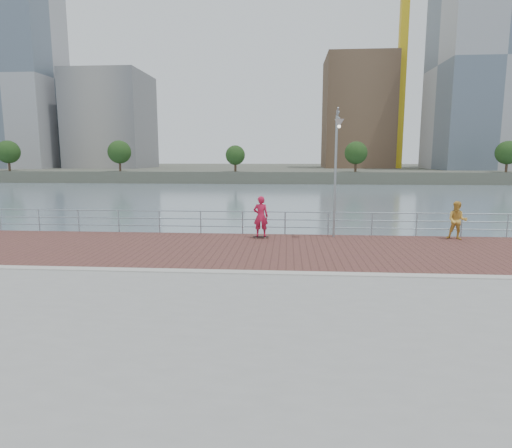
# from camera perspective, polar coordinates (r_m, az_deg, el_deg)

# --- Properties ---
(water) EXTENTS (400.00, 400.00, 0.00)m
(water) POSITION_cam_1_polar(r_m,az_deg,el_deg) (14.54, -0.61, -14.22)
(water) COLOR slate
(water) RESTS_ON ground
(seawall) EXTENTS (40.00, 24.00, 2.00)m
(seawall) POSITION_cam_1_polar(r_m,az_deg,el_deg) (9.64, -3.33, -20.47)
(seawall) COLOR gray
(seawall) RESTS_ON ground
(brick_lane) EXTENTS (40.00, 6.80, 0.02)m
(brick_lane) POSITION_cam_1_polar(r_m,az_deg,el_deg) (17.35, 0.40, -3.38)
(brick_lane) COLOR brown
(brick_lane) RESTS_ON seawall
(curb) EXTENTS (40.00, 0.40, 0.06)m
(curb) POSITION_cam_1_polar(r_m,az_deg,el_deg) (13.86, -0.62, -6.49)
(curb) COLOR #B7B5AD
(curb) RESTS_ON seawall
(far_shore) EXTENTS (320.00, 95.00, 2.50)m
(far_shore) POSITION_cam_1_polar(r_m,az_deg,el_deg) (135.89, 3.84, 7.14)
(far_shore) COLOR #4C5142
(far_shore) RESTS_ON ground
(guardrail) EXTENTS (39.06, 0.06, 1.13)m
(guardrail) POSITION_cam_1_polar(r_m,az_deg,el_deg) (20.57, 1.04, 0.51)
(guardrail) COLOR #8C9EA8
(guardrail) RESTS_ON brick_lane
(street_lamp) EXTENTS (0.41, 1.18, 5.59)m
(street_lamp) POSITION_cam_1_polar(r_m,az_deg,el_deg) (19.52, 10.75, 9.56)
(street_lamp) COLOR gray
(street_lamp) RESTS_ON brick_lane
(skateboard) EXTENTS (0.70, 0.20, 0.08)m
(skateboard) POSITION_cam_1_polar(r_m,az_deg,el_deg) (19.61, 0.64, -1.72)
(skateboard) COLOR black
(skateboard) RESTS_ON brick_lane
(skateboarder) EXTENTS (0.69, 0.46, 1.85)m
(skateboarder) POSITION_cam_1_polar(r_m,az_deg,el_deg) (19.45, 0.64, 1.03)
(skateboarder) COLOR #C61A40
(skateboarder) RESTS_ON skateboard
(bystander) EXTENTS (1.02, 0.92, 1.72)m
(bystander) POSITION_cam_1_polar(r_m,az_deg,el_deg) (21.21, 25.25, 0.43)
(bystander) COLOR gold
(bystander) RESTS_ON brick_lane
(tower_crane) EXTENTS (47.00, 2.00, 50.70)m
(tower_crane) POSITION_cam_1_polar(r_m,az_deg,el_deg) (123.83, 17.78, 22.55)
(tower_crane) COLOR gold
(tower_crane) RESTS_ON far_shore
(skyline) EXTENTS (233.00, 41.00, 69.52)m
(skyline) POSITION_cam_1_polar(r_m,az_deg,el_deg) (123.01, 18.75, 18.13)
(skyline) COLOR #ADA38E
(skyline) RESTS_ON far_shore
(shoreline_trees) EXTENTS (144.57, 4.96, 6.61)m
(shoreline_trees) POSITION_cam_1_polar(r_m,az_deg,el_deg) (90.32, 3.48, 9.43)
(shoreline_trees) COLOR #473323
(shoreline_trees) RESTS_ON far_shore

